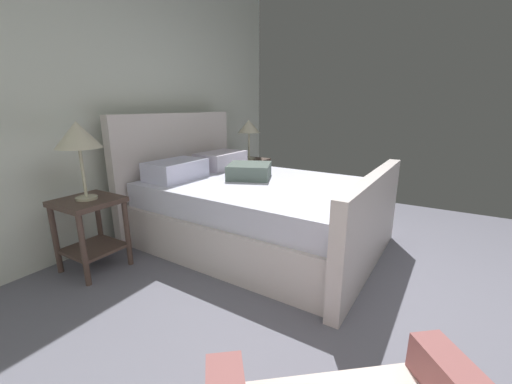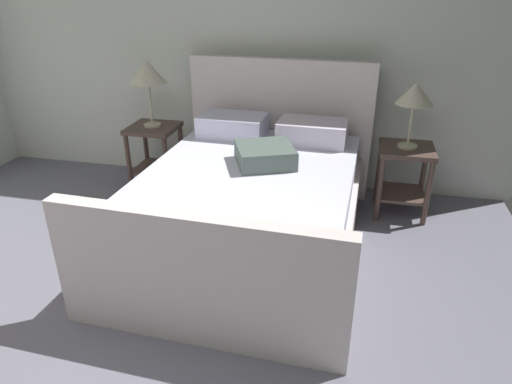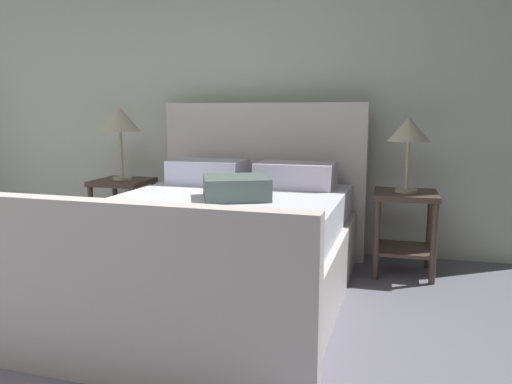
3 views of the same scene
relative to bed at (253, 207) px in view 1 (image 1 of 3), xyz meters
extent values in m
cube|color=slate|center=(-0.46, -1.63, -0.36)|extent=(5.13, 5.66, 0.02)
cube|color=silver|center=(-0.46, 1.26, 1.09)|extent=(5.25, 0.12, 2.90)
cube|color=silver|center=(0.00, -0.06, -0.15)|extent=(1.60, 2.06, 0.40)
cube|color=silver|center=(0.03, 1.00, 0.26)|extent=(1.65, 0.16, 1.24)
cube|color=silver|center=(-0.04, -1.11, 0.05)|extent=(1.65, 0.16, 0.81)
cube|color=silver|center=(0.00, -0.06, 0.16)|extent=(1.52, 1.99, 0.22)
cube|color=silver|center=(-0.32, 0.68, 0.36)|extent=(0.57, 0.38, 0.18)
cube|color=silver|center=(0.37, 0.65, 0.36)|extent=(0.57, 0.38, 0.18)
cube|color=#51615A|center=(0.08, 0.09, 0.34)|extent=(0.52, 0.52, 0.14)
cube|color=#4B3831|center=(1.14, 0.76, 0.23)|extent=(0.44, 0.44, 0.04)
cube|color=#4B3831|center=(1.14, 0.76, -0.17)|extent=(0.40, 0.40, 0.02)
cylinder|color=#4B3831|center=(0.95, 0.57, -0.07)|extent=(0.04, 0.04, 0.56)
cylinder|color=#4B3831|center=(1.33, 0.57, -0.07)|extent=(0.04, 0.04, 0.56)
cylinder|color=#4B3831|center=(0.95, 0.95, -0.07)|extent=(0.04, 0.04, 0.56)
cylinder|color=#4B3831|center=(1.33, 0.95, -0.07)|extent=(0.04, 0.04, 0.56)
cylinder|color=#B7B293|center=(1.14, 0.76, 0.26)|extent=(0.16, 0.16, 0.02)
cylinder|color=#B7B293|center=(1.14, 0.76, 0.44)|extent=(0.02, 0.02, 0.34)
cone|color=beige|center=(1.14, 0.76, 0.69)|extent=(0.30, 0.30, 0.17)
cube|color=#4B3831|center=(-1.15, 0.83, 0.23)|extent=(0.44, 0.44, 0.04)
cube|color=#4B3831|center=(-1.15, 0.83, -0.17)|extent=(0.40, 0.40, 0.02)
cylinder|color=#4B3831|center=(-1.34, 0.64, -0.07)|extent=(0.04, 0.04, 0.56)
cylinder|color=#4B3831|center=(-0.96, 0.64, -0.07)|extent=(0.04, 0.04, 0.56)
cylinder|color=#4B3831|center=(-1.34, 1.02, -0.07)|extent=(0.04, 0.04, 0.56)
cylinder|color=#4B3831|center=(-0.96, 1.02, -0.07)|extent=(0.04, 0.04, 0.56)
cylinder|color=#B7B293|center=(-1.15, 0.83, 0.26)|extent=(0.16, 0.16, 0.02)
cylinder|color=#B7B293|center=(-1.15, 0.83, 0.46)|extent=(0.02, 0.02, 0.38)
cone|color=beige|center=(-1.15, 0.83, 0.75)|extent=(0.33, 0.33, 0.20)
camera|label=1|loc=(-2.53, -1.54, 0.96)|focal=22.32mm
camera|label=2|loc=(0.71, -2.96, 1.52)|focal=31.88mm
camera|label=3|loc=(1.00, -2.89, 0.81)|focal=34.86mm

